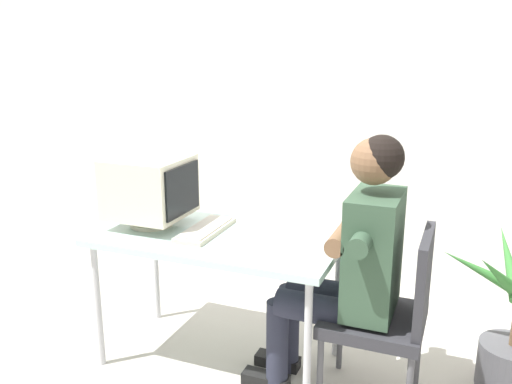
{
  "coord_description": "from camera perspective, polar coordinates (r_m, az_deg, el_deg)",
  "views": [
    {
      "loc": [
        1.17,
        -2.39,
        1.67
      ],
      "look_at": [
        0.21,
        0.0,
        0.98
      ],
      "focal_mm": 37.92,
      "sensor_mm": 36.0,
      "label": 1
    }
  ],
  "objects": [
    {
      "name": "crt_monitor",
      "position": [
        2.95,
        -11.12,
        0.47
      ],
      "size": [
        0.4,
        0.39,
        0.38
      ],
      "color": "beige",
      "rests_on": "desk"
    },
    {
      "name": "office_chair",
      "position": [
        2.64,
        13.91,
        -11.97
      ],
      "size": [
        0.46,
        0.46,
        0.88
      ],
      "color": "#4C4C51",
      "rests_on": "ground_plane"
    },
    {
      "name": "person_seated",
      "position": [
        2.58,
        9.97,
        -6.99
      ],
      "size": [
        0.72,
        0.59,
        1.3
      ],
      "color": "#334C38",
      "rests_on": "ground_plane"
    },
    {
      "name": "ground_plane",
      "position": [
        3.14,
        -3.74,
        -17.12
      ],
      "size": [
        12.0,
        12.0,
        0.0
      ],
      "primitive_type": "plane",
      "color": "#B2ADA3"
    },
    {
      "name": "keyboard",
      "position": [
        2.86,
        -5.32,
        -3.94
      ],
      "size": [
        0.16,
        0.44,
        0.03
      ],
      "color": "beige",
      "rests_on": "desk"
    },
    {
      "name": "wall_back",
      "position": [
        3.89,
        9.18,
        12.36
      ],
      "size": [
        8.0,
        0.1,
        3.0
      ],
      "primitive_type": "cube",
      "color": "silver",
      "rests_on": "ground_plane"
    },
    {
      "name": "desk",
      "position": [
        2.84,
        -3.98,
        -5.54
      ],
      "size": [
        1.27,
        0.69,
        0.73
      ],
      "color": "#B7B7BC",
      "rests_on": "ground_plane"
    }
  ]
}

